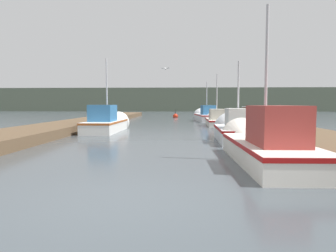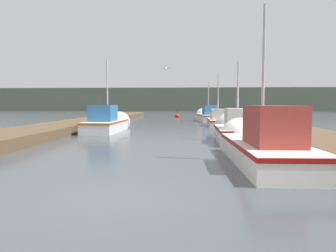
# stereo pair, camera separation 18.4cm
# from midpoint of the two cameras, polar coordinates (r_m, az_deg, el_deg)

# --- Properties ---
(ground_plane) EXTENTS (200.00, 200.00, 0.00)m
(ground_plane) POSITION_cam_midpoint_polar(r_m,az_deg,el_deg) (4.92, -9.71, -14.25)
(ground_plane) COLOR #3D4449
(dock_left) EXTENTS (2.90, 40.00, 0.44)m
(dock_left) POSITION_cam_midpoint_polar(r_m,az_deg,el_deg) (21.74, -16.05, 0.53)
(dock_left) COLOR brown
(dock_left) RESTS_ON ground_plane
(dock_right) EXTENTS (2.90, 40.00, 0.44)m
(dock_right) POSITION_cam_midpoint_polar(r_m,az_deg,el_deg) (21.18, 15.93, 0.44)
(dock_right) COLOR brown
(dock_right) RESTS_ON ground_plane
(distant_shore_ridge) EXTENTS (120.00, 16.00, 4.98)m
(distant_shore_ridge) POSITION_cam_midpoint_polar(r_m,az_deg,el_deg) (70.75, 1.72, 4.97)
(distant_shore_ridge) COLOR #4C5647
(distant_shore_ridge) RESTS_ON ground_plane
(fishing_boat_0) EXTENTS (1.72, 5.63, 4.65)m
(fishing_boat_0) POSITION_cam_midpoint_polar(r_m,az_deg,el_deg) (8.77, 16.89, -3.16)
(fishing_boat_0) COLOR silver
(fishing_boat_0) RESTS_ON ground_plane
(fishing_boat_1) EXTENTS (1.91, 4.76, 3.89)m
(fishing_boat_1) POSITION_cam_midpoint_polar(r_m,az_deg,el_deg) (13.44, 12.53, -0.74)
(fishing_boat_1) COLOR silver
(fishing_boat_1) RESTS_ON ground_plane
(fishing_boat_2) EXTENTS (1.65, 5.51, 4.56)m
(fishing_boat_2) POSITION_cam_midpoint_polar(r_m,az_deg,el_deg) (17.63, -11.65, 0.65)
(fishing_boat_2) COLOR silver
(fishing_boat_2) RESTS_ON ground_plane
(fishing_boat_3) EXTENTS (1.58, 5.39, 4.22)m
(fishing_boat_3) POSITION_cam_midpoint_polar(r_m,az_deg,el_deg) (22.62, 8.97, 1.19)
(fishing_boat_3) COLOR silver
(fishing_boat_3) RESTS_ON ground_plane
(fishing_boat_4) EXTENTS (2.18, 6.14, 4.05)m
(fishing_boat_4) POSITION_cam_midpoint_polar(r_m,az_deg,el_deg) (27.71, 7.07, 1.90)
(fishing_boat_4) COLOR silver
(fishing_boat_4) RESTS_ON ground_plane
(mooring_piling_0) EXTENTS (0.33, 0.33, 1.38)m
(mooring_piling_0) POSITION_cam_midpoint_polar(r_m,az_deg,el_deg) (24.96, -10.35, 2.18)
(mooring_piling_0) COLOR #473523
(mooring_piling_0) RESTS_ON ground_plane
(mooring_piling_1) EXTENTS (0.34, 0.34, 1.01)m
(mooring_piling_1) POSITION_cam_midpoint_polar(r_m,az_deg,el_deg) (31.49, 9.23, 2.26)
(mooring_piling_1) COLOR #473523
(mooring_piling_1) RESTS_ON ground_plane
(mooring_piling_3) EXTENTS (0.35, 0.35, 1.41)m
(mooring_piling_3) POSITION_cam_midpoint_polar(r_m,az_deg,el_deg) (18.38, 14.11, 1.47)
(mooring_piling_3) COLOR #473523
(mooring_piling_3) RESTS_ON ground_plane
(channel_buoy) EXTENTS (0.58, 0.58, 1.08)m
(channel_buoy) POSITION_cam_midpoint_polar(r_m,az_deg,el_deg) (34.33, 1.28, 1.89)
(channel_buoy) COLOR red
(channel_buoy) RESTS_ON ground_plane
(seagull_lead) EXTENTS (0.56, 0.30, 0.12)m
(seagull_lead) POSITION_cam_midpoint_polar(r_m,az_deg,el_deg) (19.33, -0.80, 10.87)
(seagull_lead) COLOR white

